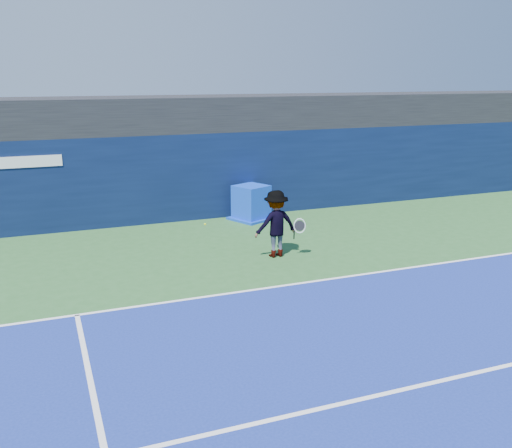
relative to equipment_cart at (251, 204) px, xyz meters
name	(u,v)px	position (x,y,z in m)	size (l,w,h in m)	color
ground	(355,336)	(-1.39, -9.40, -0.55)	(80.00, 80.00, 0.00)	#295B29
baseline	(291,285)	(-1.39, -6.40, -0.54)	(24.00, 0.10, 0.01)	white
service_line	(417,386)	(-1.39, -11.40, -0.54)	(24.00, 0.10, 0.01)	white
stadium_band	(195,113)	(-1.39, 2.10, 3.05)	(36.00, 3.00, 1.20)	black
back_wall_assembly	(204,175)	(-1.39, 1.10, 0.95)	(36.00, 1.03, 3.00)	#091434
equipment_cart	(251,204)	(0.00, 0.00, 0.00)	(1.67, 1.67, 1.21)	#0E37C6
tennis_player	(276,224)	(-0.84, -4.16, 0.39)	(1.39, 0.77, 1.88)	silver
tennis_ball	(205,224)	(-2.61, -3.21, 0.31)	(0.06, 0.06, 0.06)	#C9D217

